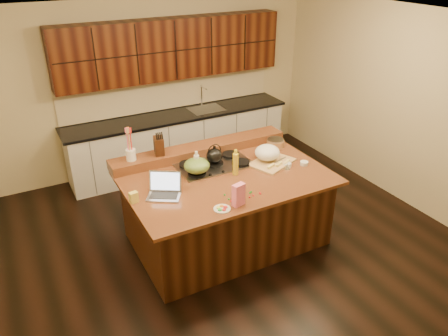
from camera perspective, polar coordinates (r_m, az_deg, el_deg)
room at (r=5.00m, az=0.27°, el=3.34°), size 5.52×5.02×2.72m
island at (r=5.42m, az=0.25°, el=-5.26°), size 2.40×1.60×0.92m
back_ledge at (r=5.72m, az=-3.06°, el=2.45°), size 2.40×0.30×0.12m
cooktop at (r=5.42m, az=-1.24°, el=0.46°), size 0.92×0.52×0.05m
back_counter at (r=7.13m, az=-6.15°, el=7.48°), size 3.70×0.66×2.40m
kettle at (r=5.36m, az=-1.26°, el=1.62°), size 0.25×0.25×0.18m
green_bowl at (r=5.15m, az=-3.58°, el=0.31°), size 0.34×0.34×0.17m
laptop at (r=4.82m, az=-7.78°, el=-2.76°), size 0.45×0.42×0.25m
oil_bottle at (r=5.16m, az=1.52°, el=0.52°), size 0.07×0.07×0.27m
vinegar_bottle at (r=5.18m, az=-3.59°, el=0.42°), size 0.07×0.07×0.25m
wooden_tray at (r=5.51m, az=5.82°, el=1.73°), size 0.65×0.57×0.22m
ramekin_a at (r=5.52m, az=10.42°, el=0.62°), size 0.13×0.13×0.04m
ramekin_b at (r=5.45m, az=8.27°, el=0.42°), size 0.11×0.11×0.04m
ramekin_c at (r=5.66m, az=6.43°, el=1.60°), size 0.11×0.11×0.04m
strainer_bowl at (r=5.97m, az=6.73°, el=3.21°), size 0.31×0.31×0.09m
kitchen_timer at (r=5.39m, az=8.24°, el=0.23°), size 0.11×0.11×0.07m
pink_bag at (r=4.56m, az=1.91°, el=-3.52°), size 0.15×0.10×0.25m
candy_plate at (r=4.55m, az=-0.26°, el=-5.36°), size 0.22×0.22×0.01m
package_box at (r=4.73m, az=-11.72°, el=-3.78°), size 0.10×0.07×0.12m
utensil_crock at (r=5.38m, az=-12.07°, el=1.71°), size 0.14×0.14×0.14m
knife_block at (r=5.46m, az=-8.51°, el=2.88°), size 0.15×0.20×0.22m
gumdrop_0 at (r=4.78m, az=3.86°, el=-3.61°), size 0.02×0.02×0.02m
gumdrop_1 at (r=4.71m, az=0.63°, el=-4.08°), size 0.02×0.02×0.02m
gumdrop_2 at (r=4.67m, az=0.93°, el=-4.34°), size 0.02×0.02×0.02m
gumdrop_3 at (r=4.83m, az=3.42°, el=-3.26°), size 0.02×0.02×0.02m
gumdrop_4 at (r=4.82m, az=4.78°, el=-3.35°), size 0.02×0.02×0.02m
gumdrop_5 at (r=4.78m, az=0.09°, el=-3.52°), size 0.02×0.02×0.02m
gumdrop_6 at (r=4.84m, az=4.68°, el=-3.25°), size 0.02×0.02×0.02m
gumdrop_7 at (r=4.85m, az=3.57°, el=-3.11°), size 0.02×0.02×0.02m
gumdrop_8 at (r=4.80m, az=2.33°, el=-3.45°), size 0.02×0.02×0.02m
gumdrop_9 at (r=4.67m, az=2.18°, el=-4.36°), size 0.02×0.02×0.02m
gumdrop_10 at (r=4.82m, az=1.33°, el=-3.26°), size 0.02×0.02×0.02m
gumdrop_11 at (r=4.85m, az=2.41°, el=-3.07°), size 0.02×0.02×0.02m
gumdrop_12 at (r=4.63m, az=1.13°, el=-4.66°), size 0.02×0.02×0.02m
gumdrop_13 at (r=4.78m, az=1.51°, el=-3.54°), size 0.02×0.02×0.02m
gumdrop_14 at (r=4.75m, az=3.37°, el=-3.83°), size 0.02×0.02×0.02m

